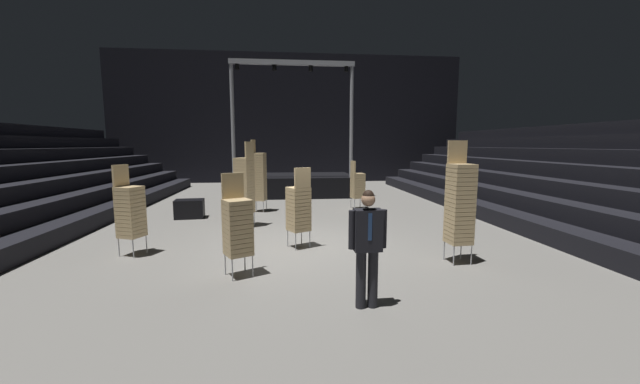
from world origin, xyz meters
TOP-DOWN VIEW (x-y plane):
  - ground_plane at (0.00, 0.00)m, footprint 22.00×30.00m
  - arena_end_wall at (0.00, 15.00)m, footprint 22.00×0.30m
  - bleacher_bank_right at (8.38, 1.00)m, footprint 5.25×24.00m
  - stage_riser at (0.00, 9.00)m, footprint 5.62×3.36m
  - man_with_tie at (0.72, -3.29)m, footprint 0.57×0.25m
  - chair_stack_front_left at (-0.13, -0.04)m, footprint 0.59×0.59m
  - chair_stack_front_right at (-1.32, -1.77)m, footprint 0.59×0.59m
  - chair_stack_mid_left at (-1.32, 4.68)m, footprint 0.53×0.53m
  - chair_stack_mid_right at (-3.77, -0.23)m, footprint 0.57×0.57m
  - chair_stack_mid_centre at (3.04, -1.46)m, footprint 0.47×0.47m
  - chair_stack_rear_left at (2.28, 4.86)m, footprint 0.51×0.51m
  - chair_stack_rear_right at (-1.59, 2.32)m, footprint 0.59×0.59m
  - equipment_road_case at (-3.53, 3.73)m, footprint 0.95×0.68m

SIDE VIEW (x-z plane):
  - ground_plane at x=0.00m, z-range -0.10..0.00m
  - equipment_road_case at x=-3.53m, z-range 0.00..0.61m
  - stage_riser at x=0.00m, z-range -2.39..3.54m
  - chair_stack_rear_left at x=2.28m, z-range 0.00..1.80m
  - chair_stack_front_left at x=-0.13m, z-range 0.00..1.88m
  - chair_stack_front_right at x=-1.32m, z-range 0.00..1.88m
  - chair_stack_mid_right at x=-3.77m, z-range 0.00..1.97m
  - man_with_tie at x=0.72m, z-range 0.12..1.87m
  - chair_stack_mid_centre at x=3.04m, z-range 0.00..2.47m
  - chair_stack_rear_right at x=-1.59m, z-range 0.00..2.47m
  - chair_stack_mid_left at x=-1.32m, z-range 0.00..2.56m
  - bleacher_bank_right at x=8.38m, z-range 0.00..3.15m
  - arena_end_wall at x=0.00m, z-range 0.00..8.00m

